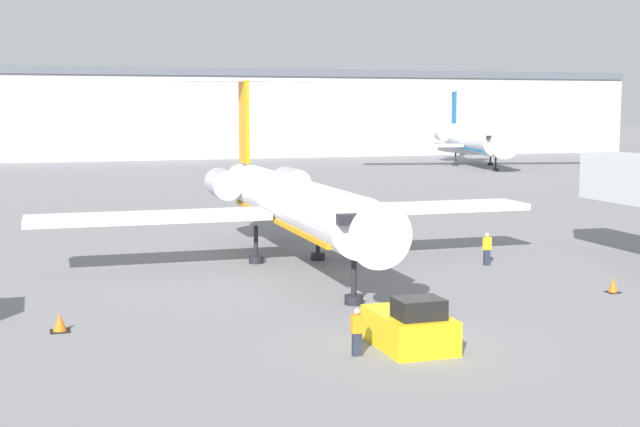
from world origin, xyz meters
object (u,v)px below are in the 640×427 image
airplane_main (289,200)px  worker_by_wing (487,248)px  worker_near_tug (357,331)px  traffic_cone_left (60,323)px  pushback_tug (410,327)px  traffic_cone_right (613,285)px  airplane_parked_far_left (475,139)px

airplane_main → worker_by_wing: bearing=-21.9°
worker_near_tug → traffic_cone_left: worker_near_tug is taller
airplane_main → pushback_tug: (-0.55, -17.65, -2.74)m
traffic_cone_right → airplane_main: bearing=135.0°
pushback_tug → airplane_main: bearing=88.2°
traffic_cone_right → airplane_parked_far_left: bearing=66.7°
airplane_main → pushback_tug: 17.87m
traffic_cone_right → worker_by_wing: bearing=104.9°
pushback_tug → traffic_cone_left: size_ratio=5.18×
worker_by_wing → traffic_cone_left: worker_by_wing is taller
airplane_parked_far_left → pushback_tug: bearing=-118.8°
worker_near_tug → worker_by_wing: (12.56, 14.19, 0.06)m
worker_near_tug → traffic_cone_right: size_ratio=2.28×
traffic_cone_left → airplane_parked_far_left: bearing=53.5°
traffic_cone_right → worker_near_tug: bearing=-157.3°
worker_near_tug → airplane_parked_far_left: (49.01, 85.76, 2.91)m
pushback_tug → worker_near_tug: (-2.16, -0.50, 0.14)m
traffic_cone_left → traffic_cone_right: 24.29m
traffic_cone_right → pushback_tug: bearing=-155.7°
traffic_cone_left → traffic_cone_right: (24.29, -0.32, 0.01)m
airplane_main → pushback_tug: size_ratio=7.32×
worker_by_wing → traffic_cone_right: bearing=-75.1°
worker_by_wing → traffic_cone_left: 23.47m
worker_near_tug → traffic_cone_right: 15.94m
airplane_main → worker_near_tug: 18.53m
pushback_tug → worker_near_tug: size_ratio=2.26×
traffic_cone_left → traffic_cone_right: size_ratio=0.99×
traffic_cone_left → airplane_parked_far_left: size_ratio=0.02×
traffic_cone_left → pushback_tug: bearing=-27.0°
airplane_main → traffic_cone_left: size_ratio=37.94×
traffic_cone_left → worker_by_wing: bearing=19.2°
pushback_tug → traffic_cone_left: (-11.75, 5.98, -0.39)m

